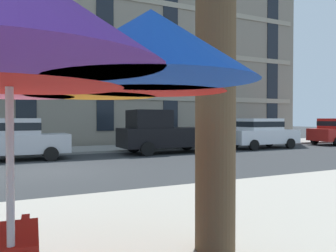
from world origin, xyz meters
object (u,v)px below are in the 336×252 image
Objects in this scene: sedan_silver at (13,138)px; pickup_black at (165,133)px; patio_umbrella at (9,55)px; sedan_white at (261,132)px.

pickup_black is at bearing 0.00° from sedan_silver.
pickup_black is 14.73m from patio_umbrella.
sedan_silver is 1.17× the size of patio_umbrella.
sedan_silver and sedan_white have the same top height.
sedan_silver is at bearing 180.00° from sedan_white.
pickup_black is at bearing 59.90° from patio_umbrella.
patio_umbrella is (-0.29, -12.70, 1.30)m from sedan_silver.
sedan_white is (6.37, -0.00, -0.08)m from pickup_black.
sedan_silver is at bearing 88.68° from patio_umbrella.
sedan_silver is 12.77m from patio_umbrella.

